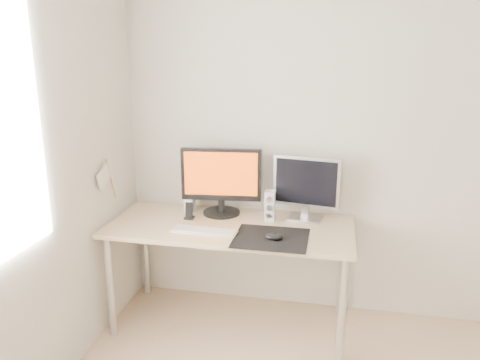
{
  "coord_description": "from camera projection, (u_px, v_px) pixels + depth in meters",
  "views": [
    {
      "loc": [
        -0.28,
        -1.43,
        1.83
      ],
      "look_at": [
        -0.89,
        1.48,
        1.01
      ],
      "focal_mm": 35.0,
      "sensor_mm": 36.0,
      "label": 1
    }
  ],
  "objects": [
    {
      "name": "phone_dock",
      "position": [
        189.0,
        214.0,
        3.17
      ],
      "size": [
        0.06,
        0.06,
        0.12
      ],
      "color": "black",
      "rests_on": "desk"
    },
    {
      "name": "speaker_right",
      "position": [
        270.0,
        206.0,
        3.12
      ],
      "size": [
        0.07,
        0.08,
        0.21
      ],
      "color": "silver",
      "rests_on": "desk"
    },
    {
      "name": "mouse",
      "position": [
        274.0,
        237.0,
        2.81
      ],
      "size": [
        0.11,
        0.07,
        0.04
      ],
      "primitive_type": "ellipsoid",
      "color": "black",
      "rests_on": "mousepad"
    },
    {
      "name": "desk",
      "position": [
        230.0,
        236.0,
        3.1
      ],
      "size": [
        1.6,
        0.7,
        0.73
      ],
      "color": "#D1B587",
      "rests_on": "ground"
    },
    {
      "name": "speaker_left",
      "position": [
        189.0,
        198.0,
        3.29
      ],
      "size": [
        0.07,
        0.08,
        0.21
      ],
      "color": "silver",
      "rests_on": "desk"
    },
    {
      "name": "second_monitor",
      "position": [
        306.0,
        185.0,
        3.11
      ],
      "size": [
        0.45,
        0.2,
        0.43
      ],
      "color": "#BCBCBF",
      "rests_on": "desk"
    },
    {
      "name": "mousepad",
      "position": [
        271.0,
        238.0,
        2.85
      ],
      "size": [
        0.45,
        0.4,
        0.0
      ],
      "primitive_type": "cube",
      "color": "black",
      "rests_on": "desk"
    },
    {
      "name": "keyboard",
      "position": [
        204.0,
        231.0,
        2.95
      ],
      "size": [
        0.42,
        0.14,
        0.02
      ],
      "color": "silver",
      "rests_on": "desk"
    },
    {
      "name": "pennant",
      "position": [
        106.0,
        177.0,
        3.01
      ],
      "size": [
        0.01,
        0.23,
        0.29
      ],
      "color": "#A57F54",
      "rests_on": "wall_left"
    },
    {
      "name": "main_monitor",
      "position": [
        221.0,
        179.0,
        3.21
      ],
      "size": [
        0.55,
        0.29,
        0.47
      ],
      "color": "black",
      "rests_on": "desk"
    },
    {
      "name": "wall_back",
      "position": [
        379.0,
        142.0,
        3.1
      ],
      "size": [
        3.5,
        0.0,
        3.5
      ],
      "primitive_type": "plane",
      "rotation": [
        1.57,
        0.0,
        0.0
      ],
      "color": "silver",
      "rests_on": "ground"
    }
  ]
}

